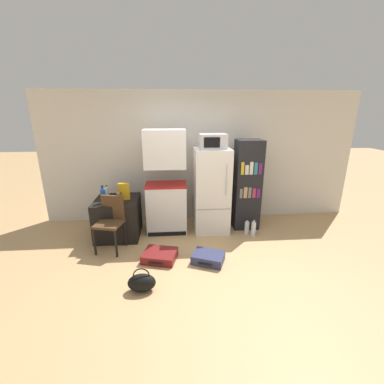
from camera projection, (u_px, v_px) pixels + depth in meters
The scene contains 18 objects.
ground_plane at pixel (201, 269), 3.77m from camera, with size 24.00×24.00×0.00m, color tan.
wall_back at pixel (201, 157), 5.29m from camera, with size 6.40×0.10×2.62m.
side_table at pixel (118, 218), 4.70m from camera, with size 0.77×0.79×0.71m.
kitchen_hutch at pixel (166, 186), 4.75m from camera, with size 0.75×0.51×1.92m.
refrigerator at pixel (212, 191), 4.80m from camera, with size 0.64×0.61×1.58m.
microwave at pixel (213, 141), 4.52m from camera, with size 0.48×0.36×0.26m.
bookshelf at pixel (247, 185), 4.92m from camera, with size 0.49×0.40×1.73m.
bottle_amber_beer at pixel (122, 199), 4.37m from camera, with size 0.06×0.06×0.19m.
bottle_milk_white at pixel (107, 191), 4.85m from camera, with size 0.08×0.08×0.17m.
bottle_blue_soda at pixel (103, 196), 4.37m from camera, with size 0.09×0.09×0.32m.
bowl at pixel (121, 193), 4.85m from camera, with size 0.16×0.16×0.05m.
cereal_box at pixel (124, 191), 4.54m from camera, with size 0.19×0.07×0.30m.
chair at pixel (111, 218), 4.20m from camera, with size 0.49×0.49×0.90m.
suitcase_large_flat at pixel (208, 258), 3.94m from camera, with size 0.56×0.49×0.14m.
suitcase_small_flat at pixel (160, 256), 4.01m from camera, with size 0.59×0.52×0.13m.
handbag at pixel (142, 282), 3.29m from camera, with size 0.36×0.20×0.33m.
water_bottle_front at pixel (253, 229), 4.74m from camera, with size 0.09×0.09×0.35m.
water_bottle_middle at pixel (247, 227), 4.84m from camera, with size 0.09×0.09×0.30m.
Camera 1 is at (-0.39, -3.23, 2.22)m, focal length 24.00 mm.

